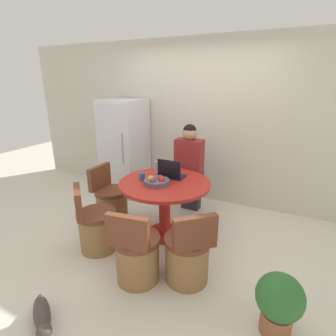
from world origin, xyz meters
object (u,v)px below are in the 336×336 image
bottle (157,167)px  cat (42,316)px  potted_plant (279,302)px  dining_table (165,195)px  person_seated (190,165)px  laptop (171,174)px  chair_left_side (111,203)px  chair_near_camera (137,256)px  chair_near_left_corner (96,228)px  fruit_bowl (157,181)px  refrigerator (125,148)px  chair_near_right_corner (188,256)px

bottle → cat: size_ratio=0.54×
bottle → potted_plant: bearing=-33.6°
dining_table → person_seated: (0.03, 0.79, 0.18)m
dining_table → laptop: size_ratio=3.62×
dining_table → potted_plant: 1.71m
chair_left_side → person_seated: (0.90, 0.79, 0.47)m
dining_table → chair_near_camera: 0.91m
chair_near_left_corner → person_seated: size_ratio=0.60×
person_seated → cat: bearing=81.8°
person_seated → fruit_bowl: 0.90m
chair_left_side → refrigerator: bearing=22.7°
chair_left_side → chair_near_camera: same height
refrigerator → fruit_bowl: 1.63m
chair_left_side → person_seated: 1.28m
laptop → potted_plant: size_ratio=0.58×
refrigerator → dining_table: (1.27, -0.99, -0.26)m
refrigerator → chair_near_left_corner: (0.66, -1.60, -0.55)m
person_seated → chair_near_right_corner: bearing=110.6°
chair_near_left_corner → chair_left_side: bearing=-22.9°
chair_near_right_corner → chair_left_side: size_ratio=1.00×
chair_left_side → bottle: 0.89m
chair_near_camera → fruit_bowl: bearing=-84.9°
chair_near_left_corner → bottle: (0.40, 0.82, 0.57)m
laptop → bottle: (-0.22, 0.04, 0.04)m
dining_table → chair_near_camera: chair_near_camera is taller
cat → chair_near_left_corner: bearing=140.4°
laptop → chair_near_left_corner: bearing=51.7°
person_seated → laptop: (-0.02, -0.63, 0.06)m
chair_left_side → laptop: 1.04m
chair_left_side → fruit_bowl: size_ratio=2.61×
bottle → potted_plant: size_ratio=0.47×
chair_near_right_corner → chair_near_camera: same height
chair_near_left_corner → laptop: 1.13m
chair_near_camera → bottle: size_ratio=3.24×
dining_table → person_seated: 0.81m
dining_table → chair_near_camera: (0.11, -0.86, -0.29)m
refrigerator → person_seated: refrigerator is taller
refrigerator → potted_plant: size_ratio=3.07×
dining_table → chair_near_right_corner: chair_near_right_corner is taller
laptop → cat: laptop is taller
chair_left_side → person_seated: size_ratio=0.60×
refrigerator → dining_table: 1.63m
chair_left_side → fruit_bowl: fruit_bowl is taller
chair_left_side → person_seated: person_seated is taller
person_seated → potted_plant: size_ratio=2.53×
potted_plant → cat: bearing=-156.2°
chair_left_side → laptop: (0.88, 0.16, 0.53)m
cat → person_seated: bearing=116.9°
fruit_bowl → chair_near_left_corner: bearing=-137.3°
chair_near_left_corner → chair_left_side: same height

